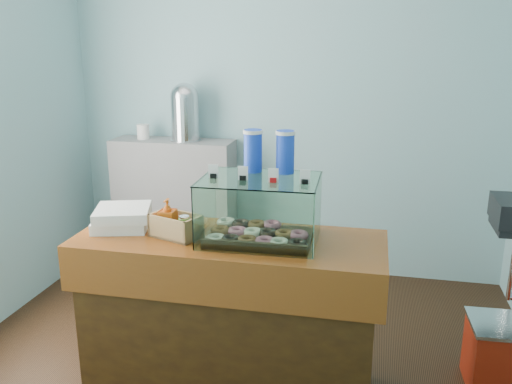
% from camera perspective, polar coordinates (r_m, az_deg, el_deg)
% --- Properties ---
extents(ground, '(3.50, 3.50, 0.00)m').
position_cam_1_polar(ground, '(3.43, -1.49, -17.59)').
color(ground, black).
rests_on(ground, ground).
extents(room_shell, '(3.54, 3.04, 2.82)m').
position_cam_1_polar(room_shell, '(2.88, -1.19, 12.15)').
color(room_shell, '#86BEC3').
rests_on(room_shell, ground).
extents(counter, '(1.60, 0.60, 0.90)m').
position_cam_1_polar(counter, '(2.99, -2.75, -12.83)').
color(counter, '#40260C').
rests_on(counter, ground).
extents(back_shelf, '(1.00, 0.32, 1.10)m').
position_cam_1_polar(back_shelf, '(4.60, -8.52, -1.33)').
color(back_shelf, gray).
rests_on(back_shelf, ground).
extents(display_case, '(0.60, 0.45, 0.54)m').
position_cam_1_polar(display_case, '(2.75, 0.49, -1.54)').
color(display_case, '#311C0E').
rests_on(display_case, counter).
extents(condiment_crate, '(0.29, 0.23, 0.19)m').
position_cam_1_polar(condiment_crate, '(2.83, -8.66, -3.30)').
color(condiment_crate, tan).
rests_on(condiment_crate, counter).
extents(pastry_boxes, '(0.37, 0.36, 0.11)m').
position_cam_1_polar(pastry_boxes, '(3.02, -13.89, -2.63)').
color(pastry_boxes, white).
rests_on(pastry_boxes, counter).
extents(coffee_urn, '(0.25, 0.25, 0.46)m').
position_cam_1_polar(coffee_urn, '(4.39, -7.49, 8.48)').
color(coffee_urn, silver).
rests_on(coffee_urn, back_shelf).
extents(red_cooler, '(0.47, 0.36, 0.40)m').
position_cam_1_polar(red_cooler, '(3.43, 25.09, -15.35)').
color(red_cooler, '#AF220E').
rests_on(red_cooler, ground).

